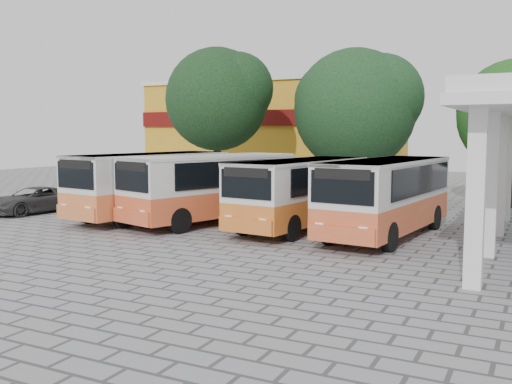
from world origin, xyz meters
The scene contains 9 objects.
ground centered at (0.00, 0.00, 0.00)m, with size 90.00×90.00×0.00m, color gray.
shophouse_block centered at (-11.00, 25.99, 4.16)m, with size 20.40×10.40×8.30m.
bus_far_left centered at (-7.23, 3.71, 1.79)m, with size 3.86×8.88×3.09m.
bus_centre_left centered at (-3.94, 3.80, 1.77)m, with size 4.97×9.01×3.06m.
bus_centre_right centered at (0.28, 4.09, 1.70)m, with size 3.44×8.39×2.93m.
bus_far_right centered at (3.96, 3.89, 1.75)m, with size 3.43×8.61×3.02m.
tree_left centered at (-9.60, 14.01, 6.44)m, with size 6.97×6.64×9.55m.
tree_middle centered at (-1.14, 16.39, 5.74)m, with size 7.90×7.52×9.25m.
parked_car centered at (-13.75, 2.49, 0.65)m, with size 2.17×4.70×1.30m, color #2F2F2F.
Camera 1 is at (9.39, -18.06, 4.03)m, focal length 40.00 mm.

